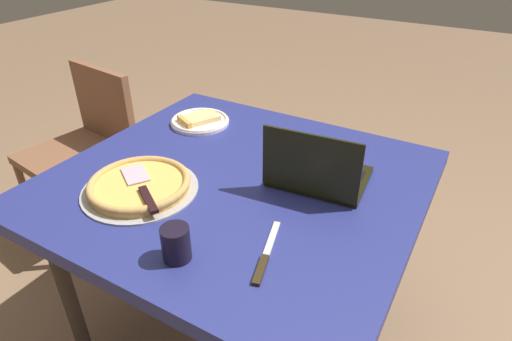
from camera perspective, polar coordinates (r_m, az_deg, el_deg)
name	(u,v)px	position (r m, az deg, el deg)	size (l,w,h in m)	color
ground_plane	(240,323)	(1.88, -2.13, -19.64)	(12.00, 12.00, 0.00)	#826349
dining_table	(236,193)	(1.43, -2.63, -3.00)	(1.16, 1.08, 0.71)	navy
laptop	(317,173)	(1.36, 8.17, -0.29)	(0.32, 0.27, 0.21)	black
pizza_plate	(200,121)	(1.77, -7.55, 6.63)	(0.24, 0.24, 0.04)	white
pizza_tray	(140,185)	(1.37, -15.27, -1.88)	(0.36, 0.36, 0.04)	#A09C9B
table_knife	(265,257)	(1.09, 1.22, -11.52)	(0.08, 0.24, 0.01)	beige
drink_cup	(176,243)	(1.08, -10.64, -9.50)	(0.07, 0.07, 0.09)	black
chair_near	(87,142)	(2.26, -21.60, 3.53)	(0.50, 0.50, 0.83)	brown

